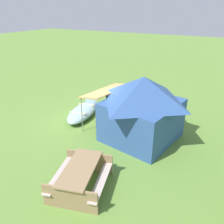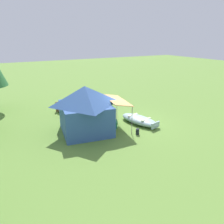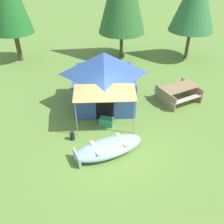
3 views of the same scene
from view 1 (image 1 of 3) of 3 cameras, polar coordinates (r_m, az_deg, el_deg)
name	(u,v)px [view 1 (image 1 of 3)]	position (r m, az deg, el deg)	size (l,w,h in m)	color
ground_plane	(91,122)	(10.96, -5.19, -2.47)	(80.00, 80.00, 0.00)	olive
beached_rowboat	(82,112)	(11.46, -7.38, 0.04)	(2.85, 1.66, 0.47)	#95B3B9
canvas_cabin_tent	(142,108)	(9.12, 7.54, 1.09)	(3.34, 4.15, 2.63)	#325798
picnic_table	(81,175)	(7.02, -7.87, -15.37)	(2.21, 2.00, 0.76)	#977853
cooler_box	(108,122)	(10.48, -0.92, -2.50)	(0.57, 0.31, 0.39)	#2C9066
fuel_can	(113,109)	(11.94, 0.19, 0.87)	(0.19, 0.19, 0.33)	black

